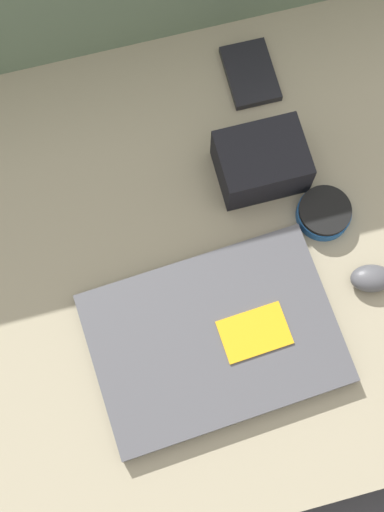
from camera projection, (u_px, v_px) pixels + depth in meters
The scene contains 7 objects.
ground_plane at pixel (192, 284), 1.13m from camera, with size 8.00×8.00×0.00m, color #38383D.
couch_seat at pixel (192, 273), 1.06m from camera, with size 1.18×0.71×0.14m.
laptop at pixel (211, 339), 0.95m from camera, with size 0.34×0.25×0.03m.
computer_mouse at pixel (371, 278), 0.97m from camera, with size 0.07×0.05×0.03m.
speaker_puck at pixel (324, 213), 1.00m from camera, with size 0.08×0.08×0.03m.
phone_black at pixel (250, 74), 1.07m from camera, with size 0.07×0.10×0.01m.
camera_pouch at pixel (261, 162), 1.00m from camera, with size 0.12×0.10×0.07m.
Camera 1 is at (-0.07, -0.27, 1.10)m, focal length 50.00 mm.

